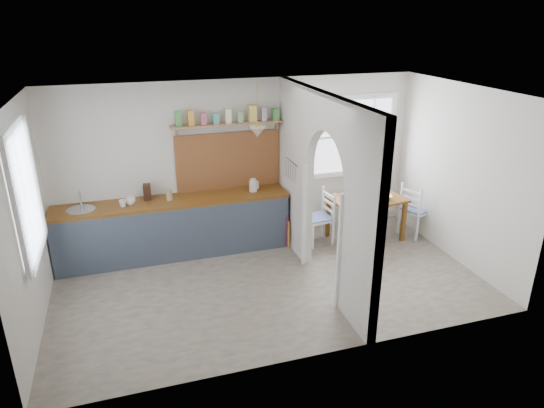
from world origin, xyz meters
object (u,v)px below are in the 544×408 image
object	(u,v)px
dining_table	(365,218)
chair_left	(318,217)
chair_right	(416,209)
kettle	(253,185)
vase	(360,189)

from	to	relation	value
dining_table	chair_left	bearing A→B (deg)	166.75
chair_right	kettle	size ratio (longest dim) A/B	4.44
chair_right	dining_table	bearing A→B (deg)	63.86
chair_left	chair_right	world-z (taller)	chair_right
dining_table	chair_right	bearing A→B (deg)	-12.43
vase	kettle	bearing A→B (deg)	174.25
chair_left	chair_right	bearing A→B (deg)	77.76
kettle	chair_right	bearing A→B (deg)	-26.21
kettle	vase	bearing A→B (deg)	-21.90
chair_right	kettle	bearing A→B (deg)	59.80
chair_right	vase	distance (m)	1.03
kettle	chair_left	bearing A→B (deg)	-32.23
vase	chair_left	bearing A→B (deg)	-171.97
dining_table	kettle	size ratio (longest dim) A/B	5.66
chair_left	chair_right	size ratio (longest dim) A/B	0.97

